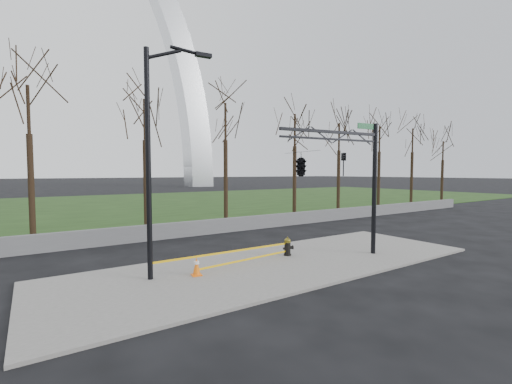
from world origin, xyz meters
TOP-DOWN VIEW (x-y plane):
  - ground at (0.00, 0.00)m, footprint 500.00×500.00m
  - sidewalk at (0.00, 0.00)m, footprint 18.00×6.00m
  - grass_strip at (0.00, 30.00)m, footprint 120.00×40.00m
  - guardrail at (0.00, 8.00)m, footprint 60.00×0.30m
  - gateway_arch at (0.00, 75.00)m, footprint 66.00×6.00m
  - tree_row at (7.35, 12.00)m, footprint 60.71×4.00m
  - fire_hydrant at (1.04, 0.78)m, footprint 0.52×0.34m
  - traffic_cone at (-3.57, 0.29)m, footprint 0.39×0.39m
  - street_light at (-4.85, 0.78)m, footprint 2.39×0.44m
  - traffic_signal_mast at (1.36, -0.67)m, footprint 5.07×2.53m
  - caution_tape at (-1.70, 0.68)m, footprint 6.11×0.52m

SIDE VIEW (x-z plane):
  - ground at x=0.00m, z-range 0.00..0.00m
  - grass_strip at x=0.00m, z-range 0.00..0.06m
  - sidewalk at x=0.00m, z-range 0.00..0.10m
  - traffic_cone at x=-3.57m, z-range 0.10..0.77m
  - guardrail at x=0.00m, z-range 0.00..0.90m
  - fire_hydrant at x=1.04m, z-range 0.07..0.90m
  - caution_tape at x=-1.70m, z-range 0.28..0.71m
  - traffic_signal_mast at x=1.36m, z-range 1.15..7.15m
  - street_light at x=-4.85m, z-range 0.59..8.80m
  - tree_row at x=7.35m, z-range 0.00..9.71m
  - gateway_arch at x=0.00m, z-range 0.00..65.00m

